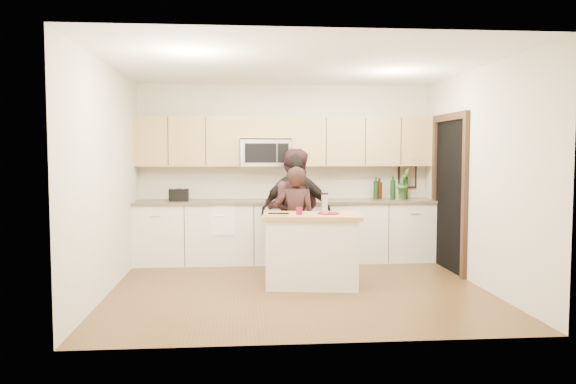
{
  "coord_description": "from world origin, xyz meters",
  "views": [
    {
      "loc": [
        -0.69,
        -6.72,
        1.65
      ],
      "look_at": [
        -0.09,
        0.35,
        1.16
      ],
      "focal_mm": 35.0,
      "sensor_mm": 36.0,
      "label": 1
    }
  ],
  "objects": [
    {
      "name": "box_grater",
      "position": [
        0.33,
        0.05,
        1.04
      ],
      "size": [
        0.09,
        0.06,
        0.25
      ],
      "color": "silver",
      "rests_on": "red_plate"
    },
    {
      "name": "island",
      "position": [
        0.19,
        0.1,
        0.45
      ],
      "size": [
        1.29,
        0.86,
        0.9
      ],
      "rotation": [
        0.0,
        0.0,
        -0.14
      ],
      "color": "silver",
      "rests_on": "ground"
    },
    {
      "name": "drink_glass",
      "position": [
        0.02,
        0.05,
        0.95
      ],
      "size": [
        0.08,
        0.08,
        0.09
      ],
      "primitive_type": "cylinder",
      "color": "maroon",
      "rests_on": "island"
    },
    {
      "name": "back_cabinetry",
      "position": [
        0.0,
        1.69,
        0.47
      ],
      "size": [
        4.5,
        0.66,
        0.94
      ],
      "color": "silver",
      "rests_on": "ground"
    },
    {
      "name": "floor",
      "position": [
        0.0,
        0.0,
        0.0
      ],
      "size": [
        4.5,
        4.5,
        0.0
      ],
      "primitive_type": "plane",
      "color": "#533A1C",
      "rests_on": "ground"
    },
    {
      "name": "doorway",
      "position": [
        2.23,
        0.9,
        1.16
      ],
      "size": [
        0.06,
        1.25,
        2.2
      ],
      "color": "black",
      "rests_on": "ground"
    },
    {
      "name": "microwave",
      "position": [
        -0.31,
        1.8,
        1.65
      ],
      "size": [
        0.76,
        0.41,
        0.4
      ],
      "color": "silver",
      "rests_on": "ground"
    },
    {
      "name": "dish_towel",
      "position": [
        -0.95,
        1.5,
        0.8
      ],
      "size": [
        0.34,
        0.6,
        0.48
      ],
      "color": "white",
      "rests_on": "ground"
    },
    {
      "name": "room_shell",
      "position": [
        0.0,
        0.0,
        1.73
      ],
      "size": [
        4.52,
        4.02,
        2.71
      ],
      "color": "beige",
      "rests_on": "ground"
    },
    {
      "name": "woman_right",
      "position": [
        0.08,
        1.0,
        0.83
      ],
      "size": [
        0.98,
        0.42,
        1.67
      ],
      "primitive_type": "imported",
      "rotation": [
        0.0,
        0.0,
        3.12
      ],
      "color": "black",
      "rests_on": "ground"
    },
    {
      "name": "knife",
      "position": [
        -0.19,
        0.04,
        0.92
      ],
      "size": [
        0.23,
        0.05,
        0.01
      ],
      "primitive_type": "cube",
      "rotation": [
        0.0,
        0.0,
        -0.14
      ],
      "color": "silver",
      "rests_on": "cutting_board"
    },
    {
      "name": "woman_center",
      "position": [
        0.05,
        1.1,
        0.85
      ],
      "size": [
        0.98,
        0.86,
        1.71
      ],
      "primitive_type": "imported",
      "rotation": [
        0.0,
        0.0,
        2.85
      ],
      "color": "#33191E",
      "rests_on": "ground"
    },
    {
      "name": "toaster",
      "position": [
        -1.6,
        1.67,
        1.03
      ],
      "size": [
        0.28,
        0.2,
        0.18
      ],
      "color": "black",
      "rests_on": "back_cabinetry"
    },
    {
      "name": "woman_left",
      "position": [
        0.04,
        0.65,
        0.74
      ],
      "size": [
        0.6,
        0.45,
        1.47
      ],
      "primitive_type": "imported",
      "rotation": [
        0.0,
        0.0,
        2.95
      ],
      "color": "black",
      "rests_on": "ground"
    },
    {
      "name": "tongs",
      "position": [
        -0.24,
        -0.01,
        0.92
      ],
      "size": [
        0.25,
        0.06,
        0.02
      ],
      "primitive_type": "cube",
      "rotation": [
        0.0,
        0.0,
        -0.14
      ],
      "color": "black",
      "rests_on": "cutting_board"
    },
    {
      "name": "red_plate",
      "position": [
        0.39,
        0.09,
        0.91
      ],
      "size": [
        0.27,
        0.27,
        0.02
      ],
      "primitive_type": "cylinder",
      "color": "maroon",
      "rests_on": "island"
    },
    {
      "name": "cutting_board",
      "position": [
        -0.29,
        -0.03,
        0.91
      ],
      "size": [
        0.27,
        0.2,
        0.02
      ],
      "primitive_type": "cube",
      "rotation": [
        0.0,
        0.0,
        -0.14
      ],
      "color": "#AC7748",
      "rests_on": "island"
    },
    {
      "name": "bottle_cluster",
      "position": [
        1.59,
        1.72,
        1.11
      ],
      "size": [
        0.54,
        0.3,
        0.41
      ],
      "color": "black",
      "rests_on": "back_cabinetry"
    },
    {
      "name": "framed_picture",
      "position": [
        1.95,
        1.98,
        1.28
      ],
      "size": [
        0.3,
        0.03,
        0.38
      ],
      "color": "black",
      "rests_on": "ground"
    },
    {
      "name": "upper_cabinetry",
      "position": [
        0.03,
        1.83,
        1.84
      ],
      "size": [
        4.5,
        0.33,
        0.75
      ],
      "color": "tan",
      "rests_on": "ground"
    },
    {
      "name": "orchid",
      "position": [
        1.79,
        1.72,
        1.19
      ],
      "size": [
        0.34,
        0.35,
        0.49
      ],
      "primitive_type": "imported",
      "rotation": [
        0.0,
        0.0,
        0.88
      ],
      "color": "#38692A",
      "rests_on": "back_cabinetry"
    }
  ]
}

